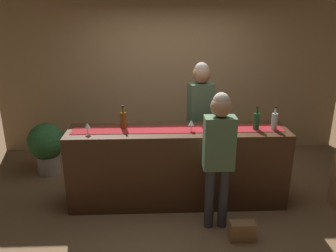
{
  "coord_description": "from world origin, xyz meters",
  "views": [
    {
      "loc": [
        -0.29,
        -4.04,
        2.47
      ],
      "look_at": [
        -0.13,
        0.0,
        1.07
      ],
      "focal_mm": 36.66,
      "sensor_mm": 36.0,
      "label": 1
    }
  ],
  "objects_px": {
    "wine_glass_near_customer": "(191,123)",
    "bartender": "(200,110)",
    "customer_sipping": "(219,148)",
    "potted_plant_tall": "(47,145)",
    "handbag": "(242,231)",
    "wine_glass_mid_counter": "(87,126)",
    "wine_bottle_green": "(256,121)",
    "wine_bottle_amber": "(123,120)",
    "wine_bottle_clear": "(274,121)"
  },
  "relations": [
    {
      "from": "bartender",
      "to": "customer_sipping",
      "type": "xyz_separation_m",
      "value": [
        0.05,
        -1.16,
        -0.11
      ]
    },
    {
      "from": "wine_glass_mid_counter",
      "to": "customer_sipping",
      "type": "height_order",
      "value": "customer_sipping"
    },
    {
      "from": "wine_bottle_green",
      "to": "wine_bottle_clear",
      "type": "bearing_deg",
      "value": -3.67
    },
    {
      "from": "wine_glass_near_customer",
      "to": "customer_sipping",
      "type": "bearing_deg",
      "value": -64.2
    },
    {
      "from": "customer_sipping",
      "to": "handbag",
      "type": "height_order",
      "value": "customer_sipping"
    },
    {
      "from": "wine_bottle_clear",
      "to": "handbag",
      "type": "height_order",
      "value": "wine_bottle_clear"
    },
    {
      "from": "wine_glass_mid_counter",
      "to": "handbag",
      "type": "bearing_deg",
      "value": -22.49
    },
    {
      "from": "customer_sipping",
      "to": "potted_plant_tall",
      "type": "xyz_separation_m",
      "value": [
        -2.37,
        1.5,
        -0.53
      ]
    },
    {
      "from": "wine_bottle_green",
      "to": "customer_sipping",
      "type": "bearing_deg",
      "value": -135.76
    },
    {
      "from": "wine_bottle_amber",
      "to": "potted_plant_tall",
      "type": "relative_size",
      "value": 0.37
    },
    {
      "from": "wine_bottle_amber",
      "to": "wine_glass_mid_counter",
      "type": "bearing_deg",
      "value": -155.67
    },
    {
      "from": "wine_bottle_amber",
      "to": "wine_bottle_clear",
      "type": "bearing_deg",
      "value": -3.56
    },
    {
      "from": "customer_sipping",
      "to": "handbag",
      "type": "relative_size",
      "value": 5.83
    },
    {
      "from": "wine_bottle_green",
      "to": "customer_sipping",
      "type": "xyz_separation_m",
      "value": [
        -0.57,
        -0.55,
        -0.13
      ]
    },
    {
      "from": "wine_bottle_clear",
      "to": "customer_sipping",
      "type": "relative_size",
      "value": 0.19
    },
    {
      "from": "potted_plant_tall",
      "to": "handbag",
      "type": "bearing_deg",
      "value": -33.89
    },
    {
      "from": "wine_bottle_clear",
      "to": "bartender",
      "type": "distance_m",
      "value": 1.05
    },
    {
      "from": "wine_bottle_clear",
      "to": "wine_bottle_green",
      "type": "bearing_deg",
      "value": 176.33
    },
    {
      "from": "wine_bottle_clear",
      "to": "bartender",
      "type": "bearing_deg",
      "value": 143.38
    },
    {
      "from": "potted_plant_tall",
      "to": "handbag",
      "type": "distance_m",
      "value": 3.18
    },
    {
      "from": "wine_glass_near_customer",
      "to": "wine_glass_mid_counter",
      "type": "relative_size",
      "value": 1.0
    },
    {
      "from": "bartender",
      "to": "customer_sipping",
      "type": "relative_size",
      "value": 1.09
    },
    {
      "from": "wine_bottle_clear",
      "to": "wine_bottle_green",
      "type": "height_order",
      "value": "same"
    },
    {
      "from": "wine_bottle_clear",
      "to": "potted_plant_tall",
      "type": "relative_size",
      "value": 0.37
    },
    {
      "from": "wine_bottle_clear",
      "to": "customer_sipping",
      "type": "xyz_separation_m",
      "value": [
        -0.79,
        -0.54,
        -0.13
      ]
    },
    {
      "from": "customer_sipping",
      "to": "potted_plant_tall",
      "type": "distance_m",
      "value": 2.85
    },
    {
      "from": "customer_sipping",
      "to": "handbag",
      "type": "distance_m",
      "value": 0.96
    },
    {
      "from": "wine_bottle_green",
      "to": "bartender",
      "type": "xyz_separation_m",
      "value": [
        -0.62,
        0.61,
        -0.02
      ]
    },
    {
      "from": "handbag",
      "to": "bartender",
      "type": "bearing_deg",
      "value": 102.3
    },
    {
      "from": "wine_bottle_amber",
      "to": "wine_glass_mid_counter",
      "type": "xyz_separation_m",
      "value": [
        -0.42,
        -0.19,
        -0.01
      ]
    },
    {
      "from": "wine_glass_mid_counter",
      "to": "handbag",
      "type": "height_order",
      "value": "wine_glass_mid_counter"
    },
    {
      "from": "wine_bottle_green",
      "to": "wine_glass_near_customer",
      "type": "xyz_separation_m",
      "value": [
        -0.82,
        -0.03,
        -0.01
      ]
    },
    {
      "from": "wine_glass_near_customer",
      "to": "bartender",
      "type": "relative_size",
      "value": 0.08
    },
    {
      "from": "bartender",
      "to": "wine_bottle_green",
      "type": "bearing_deg",
      "value": 121.32
    },
    {
      "from": "bartender",
      "to": "handbag",
      "type": "relative_size",
      "value": 6.33
    },
    {
      "from": "wine_bottle_green",
      "to": "wine_glass_mid_counter",
      "type": "height_order",
      "value": "wine_bottle_green"
    },
    {
      "from": "wine_bottle_clear",
      "to": "wine_glass_mid_counter",
      "type": "distance_m",
      "value": 2.3
    },
    {
      "from": "customer_sipping",
      "to": "wine_bottle_clear",
      "type": "bearing_deg",
      "value": 34.68
    },
    {
      "from": "wine_bottle_green",
      "to": "customer_sipping",
      "type": "distance_m",
      "value": 0.8
    },
    {
      "from": "wine_bottle_amber",
      "to": "bartender",
      "type": "relative_size",
      "value": 0.17
    },
    {
      "from": "wine_glass_mid_counter",
      "to": "bartender",
      "type": "bearing_deg",
      "value": 25.58
    },
    {
      "from": "wine_bottle_amber",
      "to": "potted_plant_tall",
      "type": "bearing_deg",
      "value": 146.46
    },
    {
      "from": "wine_glass_mid_counter",
      "to": "handbag",
      "type": "distance_m",
      "value": 2.17
    },
    {
      "from": "wine_glass_near_customer",
      "to": "bartender",
      "type": "height_order",
      "value": "bartender"
    },
    {
      "from": "wine_glass_near_customer",
      "to": "wine_glass_mid_counter",
      "type": "xyz_separation_m",
      "value": [
        -1.26,
        -0.06,
        0.0
      ]
    },
    {
      "from": "bartender",
      "to": "wine_glass_near_customer",
      "type": "bearing_deg",
      "value": 58.74
    },
    {
      "from": "handbag",
      "to": "potted_plant_tall",
      "type": "bearing_deg",
      "value": 146.11
    },
    {
      "from": "wine_bottle_clear",
      "to": "customer_sipping",
      "type": "height_order",
      "value": "customer_sipping"
    },
    {
      "from": "wine_bottle_amber",
      "to": "wine_bottle_green",
      "type": "xyz_separation_m",
      "value": [
        1.66,
        -0.1,
        0.0
      ]
    },
    {
      "from": "wine_glass_near_customer",
      "to": "handbag",
      "type": "height_order",
      "value": "wine_glass_near_customer"
    }
  ]
}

